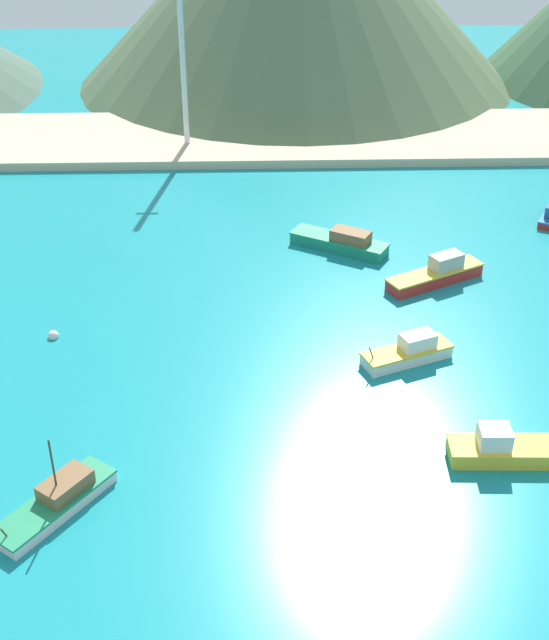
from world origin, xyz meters
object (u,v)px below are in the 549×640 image
object	(u,v)px
fishing_boat_3	(57,500)
buoy_0	(53,336)
fishing_boat_6	(409,351)
fishing_boat_5	(437,274)
radio_tower	(183,57)
fishing_boat_10	(504,449)
fishing_boat_4	(341,242)

from	to	relation	value
fishing_boat_3	buoy_0	xyz separation A→B (m)	(-4.65, 22.97, -0.60)
fishing_boat_3	fishing_boat_6	distance (m)	33.75
fishing_boat_5	fishing_boat_6	world-z (taller)	fishing_boat_5
fishing_boat_3	fishing_boat_5	distance (m)	46.89
radio_tower	fishing_boat_5	bearing A→B (deg)	-54.26
fishing_boat_6	radio_tower	size ratio (longest dim) A/B	0.34
buoy_0	radio_tower	xyz separation A→B (m)	(9.99, 49.04, 13.12)
fishing_boat_5	radio_tower	xyz separation A→B (m)	(-28.37, 39.42, 12.28)
buoy_0	radio_tower	world-z (taller)	radio_tower
fishing_boat_3	fishing_boat_6	bearing A→B (deg)	32.63
fishing_boat_10	radio_tower	world-z (taller)	radio_tower
buoy_0	radio_tower	bearing A→B (deg)	78.49
fishing_boat_3	fishing_boat_5	size ratio (longest dim) A/B	0.88
fishing_boat_3	fishing_boat_10	distance (m)	33.84
fishing_boat_3	fishing_boat_5	world-z (taller)	fishing_boat_3
fishing_boat_3	fishing_boat_10	xyz separation A→B (m)	(33.54, 4.49, 0.18)
fishing_boat_5	radio_tower	distance (m)	50.09
fishing_boat_10	fishing_boat_3	bearing A→B (deg)	-172.38
fishing_boat_10	fishing_boat_6	bearing A→B (deg)	110.49
fishing_boat_4	fishing_boat_5	size ratio (longest dim) A/B	1.01
fishing_boat_3	fishing_boat_4	bearing A→B (deg)	58.94
fishing_boat_10	buoy_0	size ratio (longest dim) A/B	8.80
fishing_boat_4	fishing_boat_10	world-z (taller)	fishing_boat_10
fishing_boat_5	radio_tower	size ratio (longest dim) A/B	0.42
radio_tower	fishing_boat_4	bearing A→B (deg)	-58.80
fishing_boat_3	radio_tower	bearing A→B (deg)	85.76
buoy_0	radio_tower	size ratio (longest dim) A/B	0.04
fishing_boat_3	buoy_0	world-z (taller)	fishing_boat_3
buoy_0	radio_tower	distance (m)	51.73
fishing_boat_6	buoy_0	size ratio (longest dim) A/B	8.53
fishing_boat_4	fishing_boat_10	distance (m)	37.18
fishing_boat_6	radio_tower	distance (m)	59.85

